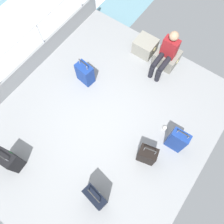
% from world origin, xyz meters
% --- Properties ---
extents(ground_plane, '(4.40, 5.20, 0.06)m').
position_xyz_m(ground_plane, '(0.00, 0.00, -0.03)').
color(ground_plane, '#939699').
extents(gunwale_port, '(0.06, 5.20, 0.45)m').
position_xyz_m(gunwale_port, '(-2.17, 0.00, 0.23)').
color(gunwale_port, '#939699').
rests_on(gunwale_port, ground_plane).
extents(railing_port, '(0.04, 4.20, 1.02)m').
position_xyz_m(railing_port, '(-2.17, 0.00, 0.78)').
color(railing_port, silver).
rests_on(railing_port, ground_plane).
extents(cargo_crate_0, '(0.53, 0.45, 0.38)m').
position_xyz_m(cargo_crate_0, '(-0.30, 2.16, 0.19)').
color(cargo_crate_0, gray).
rests_on(cargo_crate_0, ground_plane).
extents(cargo_crate_1, '(0.56, 0.50, 0.36)m').
position_xyz_m(cargo_crate_1, '(0.29, 2.19, 0.18)').
color(cargo_crate_1, gray).
rests_on(cargo_crate_1, ground_plane).
extents(passenger_seated, '(0.34, 0.66, 1.06)m').
position_xyz_m(passenger_seated, '(0.29, 2.01, 0.55)').
color(passenger_seated, maroon).
rests_on(passenger_seated, ground_plane).
extents(suitcase_0, '(0.35, 0.20, 0.80)m').
position_xyz_m(suitcase_0, '(1.47, 0.49, 0.34)').
color(suitcase_0, navy).
rests_on(suitcase_0, ground_plane).
extents(suitcase_1, '(0.45, 0.27, 0.77)m').
position_xyz_m(suitcase_1, '(0.81, -1.26, 0.31)').
color(suitcase_1, black).
rests_on(suitcase_1, ground_plane).
extents(suitcase_2, '(0.41, 0.29, 0.69)m').
position_xyz_m(suitcase_2, '(-0.97, 0.68, 0.26)').
color(suitcase_2, navy).
rests_on(suitcase_2, ground_plane).
extents(suitcase_3, '(0.40, 0.28, 0.71)m').
position_xyz_m(suitcase_3, '(-0.91, -1.69, 0.28)').
color(suitcase_3, black).
rests_on(suitcase_3, ground_plane).
extents(suitcase_4, '(0.39, 0.31, 0.70)m').
position_xyz_m(suitcase_4, '(1.15, -0.07, 0.26)').
color(suitcase_4, black).
rests_on(suitcase_4, ground_plane).
extents(paper_cup, '(0.08, 0.08, 0.10)m').
position_xyz_m(paper_cup, '(1.16, 0.68, 0.05)').
color(paper_cup, white).
rests_on(paper_cup, ground_plane).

